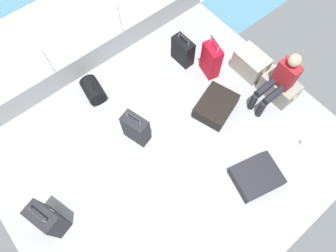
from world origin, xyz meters
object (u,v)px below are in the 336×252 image
(passenger_seated, at_px, (279,81))
(suitcase_5, at_px, (256,177))
(suitcase_0, at_px, (183,51))
(suitcase_2, at_px, (211,60))
(suitcase_4, at_px, (216,106))
(suitcase_3, at_px, (48,219))
(cargo_crate_0, at_px, (251,63))
(suitcase_1, at_px, (136,129))
(duffel_bag, at_px, (93,90))
(paper_cup, at_px, (303,143))
(cargo_crate_1, at_px, (279,87))

(passenger_seated, distance_m, suitcase_5, 1.56)
(suitcase_0, bearing_deg, suitcase_2, 22.23)
(suitcase_2, relative_size, suitcase_4, 1.02)
(suitcase_0, height_order, suitcase_3, suitcase_3)
(suitcase_4, bearing_deg, cargo_crate_0, 101.51)
(suitcase_5, bearing_deg, suitcase_1, -150.68)
(duffel_bag, bearing_deg, paper_cup, 35.43)
(passenger_seated, bearing_deg, cargo_crate_1, 90.00)
(cargo_crate_0, bearing_deg, paper_cup, -13.59)
(cargo_crate_1, xyz_separation_m, suitcase_3, (-0.56, -4.14, 0.12))
(cargo_crate_1, distance_m, suitcase_5, 1.65)
(cargo_crate_1, bearing_deg, suitcase_0, -153.52)
(cargo_crate_0, bearing_deg, cargo_crate_1, 1.66)
(cargo_crate_0, distance_m, cargo_crate_1, 0.66)
(passenger_seated, bearing_deg, duffel_bag, -131.05)
(suitcase_5, distance_m, duffel_bag, 3.05)
(duffel_bag, bearing_deg, cargo_crate_0, 61.27)
(suitcase_3, distance_m, suitcase_4, 3.09)
(passenger_seated, bearing_deg, suitcase_0, -158.90)
(suitcase_1, relative_size, suitcase_4, 0.90)
(cargo_crate_1, height_order, duffel_bag, duffel_bag)
(cargo_crate_1, distance_m, duffel_bag, 3.21)
(suitcase_4, bearing_deg, passenger_seated, 63.19)
(cargo_crate_0, relative_size, paper_cup, 6.18)
(paper_cup, bearing_deg, cargo_crate_1, 156.56)
(suitcase_4, bearing_deg, suitcase_3, -92.18)
(suitcase_4, distance_m, suitcase_5, 1.33)
(suitcase_1, relative_size, duffel_bag, 1.47)
(cargo_crate_0, xyz_separation_m, duffel_bag, (-1.36, -2.47, -0.05))
(cargo_crate_1, bearing_deg, suitcase_5, -59.49)
(cargo_crate_0, distance_m, suitcase_5, 2.05)
(suitcase_1, xyz_separation_m, duffel_bag, (-1.12, -0.10, -0.14))
(cargo_crate_0, xyz_separation_m, suitcase_0, (-0.95, -0.78, 0.05))
(cargo_crate_1, xyz_separation_m, suitcase_4, (-0.44, -1.06, -0.06))
(duffel_bag, bearing_deg, suitcase_4, 42.39)
(cargo_crate_1, distance_m, suitcase_0, 1.80)
(suitcase_4, relative_size, suitcase_5, 1.03)
(suitcase_1, relative_size, suitcase_2, 0.89)
(passenger_seated, bearing_deg, suitcase_4, -116.81)
(suitcase_0, bearing_deg, passenger_seated, 21.10)
(suitcase_3, bearing_deg, suitcase_5, 62.81)
(suitcase_3, distance_m, paper_cup, 4.03)
(suitcase_0, distance_m, suitcase_3, 3.50)
(passenger_seated, xyz_separation_m, suitcase_0, (-1.61, -0.62, -0.30))
(suitcase_1, xyz_separation_m, suitcase_4, (0.45, 1.33, -0.17))
(suitcase_2, relative_size, paper_cup, 8.31)
(suitcase_3, xyz_separation_m, paper_cup, (1.49, 3.74, -0.26))
(passenger_seated, distance_m, paper_cup, 1.08)
(suitcase_1, height_order, suitcase_5, suitcase_1)
(cargo_crate_0, xyz_separation_m, passenger_seated, (0.66, -0.16, 0.36))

